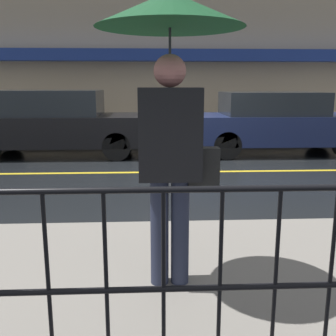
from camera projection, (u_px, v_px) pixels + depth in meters
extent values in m
plane|color=black|center=(192.00, 172.00, 7.88)|extent=(80.00, 80.00, 0.00)
cube|color=slate|center=(250.00, 279.00, 3.40)|extent=(28.00, 2.67, 0.13)
cube|color=slate|center=(177.00, 140.00, 11.92)|extent=(28.00, 1.80, 0.13)
cube|color=gold|center=(192.00, 172.00, 7.88)|extent=(25.20, 0.12, 0.01)
cube|color=gray|center=(175.00, 27.00, 12.24)|extent=(28.00, 0.30, 6.94)
cube|color=navy|center=(176.00, 55.00, 12.00)|extent=(16.80, 0.55, 0.35)
cylinder|color=black|center=(310.00, 188.00, 2.11)|extent=(12.00, 0.04, 0.04)
cylinder|color=black|center=(302.00, 285.00, 2.23)|extent=(12.00, 0.04, 0.04)
cylinder|color=black|center=(48.00, 283.00, 2.15)|extent=(0.02, 0.02, 1.04)
cylinder|color=black|center=(106.00, 282.00, 2.16)|extent=(0.02, 0.02, 1.04)
cylinder|color=black|center=(164.00, 280.00, 2.18)|extent=(0.02, 0.02, 1.04)
cylinder|color=black|center=(220.00, 279.00, 2.19)|extent=(0.02, 0.02, 1.04)
cylinder|color=black|center=(276.00, 278.00, 2.21)|extent=(0.02, 0.02, 1.04)
cylinder|color=black|center=(330.00, 276.00, 2.22)|extent=(0.02, 0.02, 1.04)
cylinder|color=#23283D|center=(160.00, 232.00, 3.13)|extent=(0.14, 0.14, 0.87)
cylinder|color=#23283D|center=(180.00, 231.00, 3.13)|extent=(0.14, 0.14, 0.87)
cube|color=black|center=(170.00, 134.00, 2.97)|extent=(0.47, 0.28, 0.69)
sphere|color=tan|center=(170.00, 71.00, 2.87)|extent=(0.24, 0.24, 0.24)
cylinder|color=#262628|center=(170.00, 82.00, 2.89)|extent=(0.02, 0.02, 0.77)
cone|color=#144723|center=(170.00, 10.00, 2.78)|extent=(1.08, 1.08, 0.24)
cube|color=black|center=(203.00, 167.00, 3.03)|extent=(0.24, 0.12, 0.30)
cube|color=black|center=(59.00, 130.00, 9.65)|extent=(4.75, 1.82, 0.71)
cube|color=#1E2328|center=(49.00, 103.00, 9.51)|extent=(2.47, 1.67, 0.60)
cylinder|color=black|center=(121.00, 137.00, 10.57)|extent=(0.65, 0.22, 0.65)
cylinder|color=black|center=(116.00, 147.00, 9.01)|extent=(0.65, 0.22, 0.65)
cylinder|color=black|center=(10.00, 138.00, 10.43)|extent=(0.65, 0.22, 0.65)
cube|color=#19234C|center=(278.00, 129.00, 9.92)|extent=(4.62, 1.80, 0.70)
cube|color=#1E2328|center=(272.00, 103.00, 9.78)|extent=(2.40, 1.66, 0.55)
cylinder|color=black|center=(319.00, 136.00, 10.83)|extent=(0.66, 0.22, 0.66)
cylinder|color=black|center=(216.00, 137.00, 10.69)|extent=(0.66, 0.22, 0.66)
cylinder|color=black|center=(227.00, 146.00, 9.14)|extent=(0.66, 0.22, 0.66)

